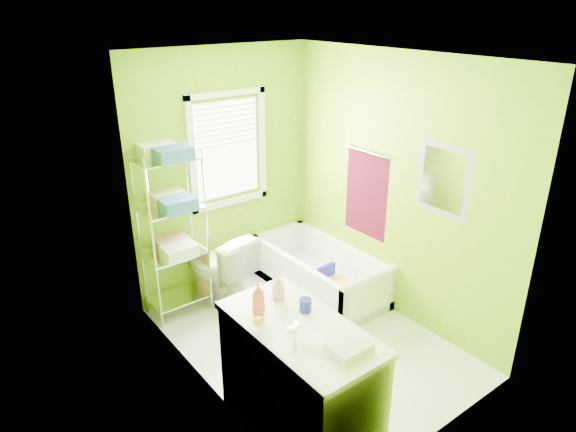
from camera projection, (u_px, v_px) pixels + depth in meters
ground at (308, 340)px, 4.89m from camera, size 2.90×2.90×0.00m
room_envelope at (311, 188)px, 4.29m from camera, size 2.14×2.94×2.62m
window at (228, 144)px, 5.33m from camera, size 0.92×0.05×1.22m
door at (283, 348)px, 3.19m from camera, size 0.09×0.80×2.00m
right_wall_decor at (395, 188)px, 4.94m from camera, size 0.04×1.48×1.17m
bathtub at (320, 277)px, 5.67m from camera, size 0.74×1.59×0.51m
toilet at (218, 269)px, 5.35m from camera, size 0.61×0.88×0.82m
vanity at (300, 377)px, 3.69m from camera, size 0.63×1.24×1.18m
wire_shelf_unit at (174, 214)px, 4.96m from camera, size 0.60×0.47×1.77m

